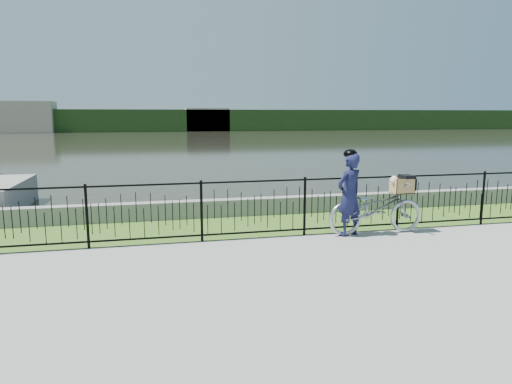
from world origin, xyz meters
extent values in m
plane|color=gray|center=(0.00, 0.00, 0.00)|extent=(120.00, 120.00, 0.00)
cube|color=#3F641F|center=(0.00, 2.60, 0.00)|extent=(60.00, 2.00, 0.01)
plane|color=#27271D|center=(0.00, 33.00, 0.00)|extent=(120.00, 120.00, 0.00)
cube|color=gray|center=(0.00, 3.60, 0.20)|extent=(60.00, 0.30, 0.40)
cube|color=#233F18|center=(0.00, 60.00, 1.50)|extent=(120.00, 6.00, 3.00)
cube|color=#A69885|center=(-18.00, 58.00, 2.00)|extent=(8.00, 4.00, 4.00)
cube|color=#A69885|center=(6.00, 58.50, 1.60)|extent=(6.00, 3.00, 3.20)
imported|color=#A4A9AF|center=(2.41, 1.40, 0.52)|extent=(1.97, 0.69, 1.03)
cube|color=black|center=(2.95, 1.40, 0.80)|extent=(0.38, 0.18, 0.02)
cube|color=#9B7A48|center=(2.95, 1.40, 0.80)|extent=(0.41, 0.29, 0.01)
cube|color=#9B7A48|center=(2.95, 1.54, 0.95)|extent=(0.41, 0.02, 0.30)
cube|color=#9B7A48|center=(2.95, 1.26, 0.95)|extent=(0.41, 0.02, 0.30)
cube|color=#9B7A48|center=(3.15, 1.40, 0.95)|extent=(0.01, 0.29, 0.30)
cube|color=#9B7A48|center=(2.75, 1.40, 0.95)|extent=(0.01, 0.29, 0.30)
cube|color=black|center=(3.04, 1.40, 1.12)|extent=(0.23, 0.30, 0.06)
cube|color=black|center=(3.17, 1.40, 0.98)|extent=(0.02, 0.30, 0.24)
ellipsoid|color=silver|center=(2.93, 1.40, 0.93)|extent=(0.31, 0.22, 0.20)
sphere|color=silver|center=(2.77, 1.38, 1.07)|extent=(0.15, 0.15, 0.15)
sphere|color=silver|center=(2.72, 1.36, 1.04)|extent=(0.07, 0.07, 0.07)
sphere|color=black|center=(2.69, 1.35, 1.04)|extent=(0.02, 0.02, 0.02)
cone|color=#9C5E41|center=(2.77, 1.44, 1.13)|extent=(0.06, 0.08, 0.08)
cone|color=#9C5E41|center=(2.79, 1.34, 1.13)|extent=(0.06, 0.08, 0.08)
imported|color=#141639|center=(1.83, 1.40, 0.81)|extent=(0.69, 0.59, 1.61)
ellipsoid|color=black|center=(1.83, 1.40, 1.59)|extent=(0.26, 0.29, 0.18)
camera|label=1|loc=(-1.86, -6.63, 2.34)|focal=32.00mm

